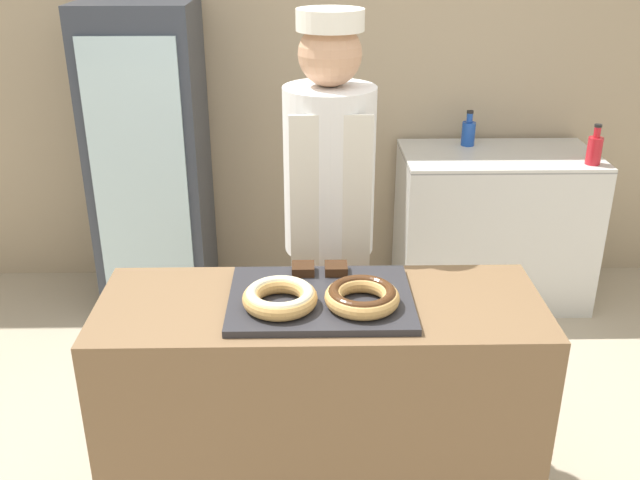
# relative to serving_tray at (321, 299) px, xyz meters

# --- Properties ---
(wall_back) EXTENTS (8.00, 0.06, 2.70)m
(wall_back) POSITION_rel_serving_tray_xyz_m (0.00, 2.13, 0.41)
(wall_back) COLOR tan
(wall_back) RESTS_ON ground_plane
(display_counter) EXTENTS (1.48, 0.54, 0.93)m
(display_counter) POSITION_rel_serving_tray_xyz_m (0.00, 0.00, -0.47)
(display_counter) COLOR brown
(display_counter) RESTS_ON ground_plane
(serving_tray) EXTENTS (0.60, 0.44, 0.02)m
(serving_tray) POSITION_rel_serving_tray_xyz_m (0.00, 0.00, 0.00)
(serving_tray) COLOR #2D2D33
(serving_tray) RESTS_ON display_counter
(donut_light_glaze) EXTENTS (0.24, 0.24, 0.06)m
(donut_light_glaze) POSITION_rel_serving_tray_xyz_m (-0.13, -0.07, 0.05)
(donut_light_glaze) COLOR tan
(donut_light_glaze) RESTS_ON serving_tray
(donut_chocolate_glaze) EXTENTS (0.24, 0.24, 0.06)m
(donut_chocolate_glaze) POSITION_rel_serving_tray_xyz_m (0.13, -0.07, 0.05)
(donut_chocolate_glaze) COLOR tan
(donut_chocolate_glaze) RESTS_ON serving_tray
(brownie_back_left) EXTENTS (0.08, 0.08, 0.03)m
(brownie_back_left) POSITION_rel_serving_tray_xyz_m (-0.06, 0.17, 0.03)
(brownie_back_left) COLOR #382111
(brownie_back_left) RESTS_ON serving_tray
(brownie_back_right) EXTENTS (0.08, 0.08, 0.03)m
(brownie_back_right) POSITION_rel_serving_tray_xyz_m (0.06, 0.17, 0.03)
(brownie_back_right) COLOR #382111
(brownie_back_right) RESTS_ON serving_tray
(baker_person) EXTENTS (0.35, 0.35, 1.80)m
(baker_person) POSITION_rel_serving_tray_xyz_m (0.05, 0.56, 0.03)
(baker_person) COLOR #4C4C51
(baker_person) RESTS_ON ground_plane
(beverage_fridge) EXTENTS (0.60, 0.59, 1.71)m
(beverage_fridge) POSITION_rel_serving_tray_xyz_m (-0.91, 1.76, -0.08)
(beverage_fridge) COLOR #333842
(beverage_fridge) RESTS_ON ground_plane
(chest_freezer) EXTENTS (1.09, 0.61, 0.89)m
(chest_freezer) POSITION_rel_serving_tray_xyz_m (1.05, 1.76, -0.49)
(chest_freezer) COLOR silver
(chest_freezer) RESTS_ON ground_plane
(bottle_blue) EXTENTS (0.08, 0.08, 0.20)m
(bottle_blue) POSITION_rel_serving_tray_xyz_m (0.89, 1.93, 0.03)
(bottle_blue) COLOR #1E4CB2
(bottle_blue) RESTS_ON chest_freezer
(bottle_red) EXTENTS (0.08, 0.08, 0.22)m
(bottle_red) POSITION_rel_serving_tray_xyz_m (1.49, 1.56, 0.04)
(bottle_red) COLOR red
(bottle_red) RESTS_ON chest_freezer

